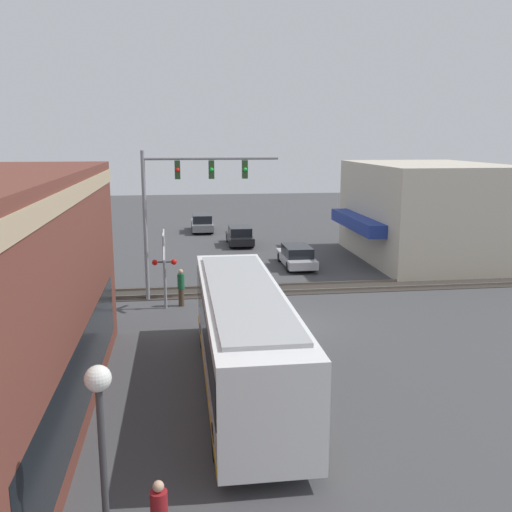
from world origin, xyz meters
The scene contains 11 objects.
ground_plane centered at (0.00, 0.00, 0.00)m, with size 120.00×120.00×0.00m, color #424244.
shop_building centered at (12.71, -11.67, 3.22)m, with size 12.17×9.60×6.45m.
city_bus centered at (-6.10, 2.80, 1.86)m, with size 12.05×2.59×3.37m.
traffic_signal_gantry centered at (4.88, 4.53, 5.51)m, with size 0.42×6.76×7.51m.
crossing_signal centered at (3.27, 5.53, 2.30)m, with size 1.41×1.18×3.81m.
streetlamp centered at (-14.78, 6.13, 2.71)m, with size 0.44×0.44×4.53m.
rail_track_near centered at (6.00, 0.00, 0.03)m, with size 2.60×60.00×0.15m.
parked_car_silver centered at (11.39, -2.60, 0.65)m, with size 4.82×1.82×1.38m.
parked_car_black centered at (19.34, 0.20, 0.67)m, with size 4.28×1.82×1.46m.
parked_car_grey centered at (26.24, 2.80, 0.71)m, with size 4.59×1.82×1.54m.
pedestrian_at_crossing centered at (3.59, 4.78, 0.95)m, with size 0.34×0.34×1.85m.
Camera 1 is at (-23.60, 4.77, 8.10)m, focal length 40.00 mm.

